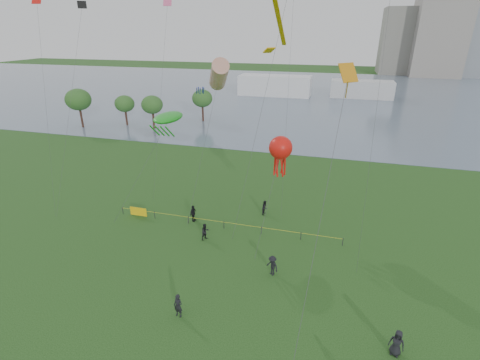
# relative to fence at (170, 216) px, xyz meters

# --- Properties ---
(ground_plane) EXTENTS (400.00, 400.00, 0.00)m
(ground_plane) POSITION_rel_fence_xyz_m (9.23, -14.98, -0.55)
(ground_plane) COLOR #183C13
(lake) EXTENTS (400.00, 120.00, 0.08)m
(lake) POSITION_rel_fence_xyz_m (9.23, 85.02, -0.53)
(lake) COLOR slate
(lake) RESTS_ON ground_plane
(building_mid) EXTENTS (20.00, 20.00, 38.00)m
(building_mid) POSITION_rel_fence_xyz_m (55.23, 147.02, 18.45)
(building_mid) COLOR gray
(building_mid) RESTS_ON ground_plane
(building_low) EXTENTS (16.00, 18.00, 28.00)m
(building_low) POSITION_rel_fence_xyz_m (41.23, 153.02, 13.45)
(building_low) COLOR slate
(building_low) RESTS_ON ground_plane
(pavilion_left) EXTENTS (22.00, 8.00, 6.00)m
(pavilion_left) POSITION_rel_fence_xyz_m (-2.77, 80.02, 2.45)
(pavilion_left) COLOR white
(pavilion_left) RESTS_ON ground_plane
(pavilion_right) EXTENTS (18.00, 7.00, 5.00)m
(pavilion_right) POSITION_rel_fence_xyz_m (23.23, 83.02, 1.95)
(pavilion_right) COLOR silver
(pavilion_right) RESTS_ON ground_plane
(trees) EXTENTS (27.45, 16.64, 8.06)m
(trees) POSITION_rel_fence_xyz_m (-24.93, 35.12, 4.70)
(trees) COLOR #351F18
(trees) RESTS_ON ground_plane
(fence) EXTENTS (24.07, 0.07, 1.05)m
(fence) POSITION_rel_fence_xyz_m (0.00, 0.00, 0.00)
(fence) COLOR black
(fence) RESTS_ON ground_plane
(spectator_a) EXTENTS (1.01, 1.06, 1.73)m
(spectator_a) POSITION_rel_fence_xyz_m (4.98, -2.43, 0.31)
(spectator_a) COLOR black
(spectator_a) RESTS_ON ground_plane
(spectator_b) EXTENTS (1.36, 1.22, 1.83)m
(spectator_b) POSITION_rel_fence_xyz_m (12.33, -6.01, 0.36)
(spectator_b) COLOR black
(spectator_b) RESTS_ON ground_plane
(spectator_c) EXTENTS (0.63, 1.15, 1.86)m
(spectator_c) POSITION_rel_fence_xyz_m (2.45, 0.61, 0.38)
(spectator_c) COLOR black
(spectator_c) RESTS_ON ground_plane
(spectator_d) EXTENTS (1.08, 0.87, 1.92)m
(spectator_d) POSITION_rel_fence_xyz_m (21.39, -11.73, 0.40)
(spectator_d) COLOR black
(spectator_d) RESTS_ON ground_plane
(spectator_f) EXTENTS (0.76, 0.57, 1.88)m
(spectator_f) POSITION_rel_fence_xyz_m (6.64, -12.41, 0.39)
(spectator_f) COLOR black
(spectator_f) RESTS_ON ground_plane
(spectator_g) EXTENTS (0.75, 0.90, 1.66)m
(spectator_g) POSITION_rel_fence_xyz_m (9.63, 4.17, 0.28)
(spectator_g) COLOR black
(spectator_g) RESTS_ON ground_plane
(kite_windsock) EXTENTS (4.30, 10.78, 16.56)m
(kite_windsock) POSITION_rel_fence_xyz_m (3.31, 7.80, 14.04)
(kite_windsock) COLOR #3F3F42
(kite_creature) EXTENTS (6.72, 6.32, 11.37)m
(kite_creature) POSITION_rel_fence_xyz_m (-0.29, 2.00, 10.35)
(kite_creature) COLOR #3F3F42
(kite_octopus) EXTENTS (2.31, 7.89, 9.74)m
(kite_octopus) POSITION_rel_fence_xyz_m (11.32, 2.42, 7.95)
(kite_octopus) COLOR #3F3F42
(kite_delta) EXTENTS (2.39, 15.50, 17.15)m
(kite_delta) POSITION_rel_fence_xyz_m (16.57, -5.31, 14.99)
(kite_delta) COLOR #3F3F42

